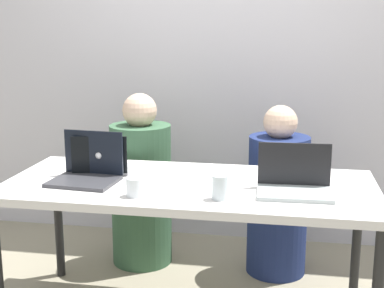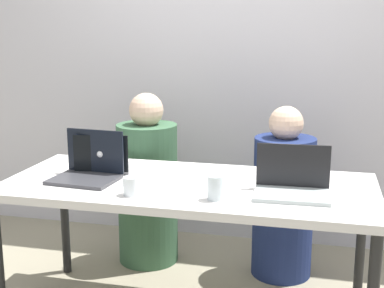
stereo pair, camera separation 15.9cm
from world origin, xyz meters
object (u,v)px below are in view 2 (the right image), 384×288
laptop_front_left (88,169)px  water_glass_left (131,187)px  person_on_right (283,202)px  laptop_front_right (292,185)px  laptop_back_left (104,163)px  person_on_left (148,188)px  water_glass_right (215,189)px

laptop_front_left → water_glass_left: bearing=-28.0°
person_on_right → laptop_front_right: bearing=85.4°
person_on_right → laptop_back_left: (-0.92, -0.54, 0.32)m
person_on_left → laptop_front_right: 1.22m
person_on_left → water_glass_left: bearing=108.8°
person_on_left → laptop_front_right: size_ratio=3.14×
water_glass_left → laptop_front_right: bearing=14.1°
person_on_right → water_glass_left: 1.14m
laptop_back_left → laptop_front_left: laptop_front_left is taller
water_glass_right → laptop_front_right: bearing=25.3°
person_on_left → water_glass_left: size_ratio=12.84×
person_on_right → laptop_back_left: bearing=19.4°
person_on_right → laptop_front_right: person_on_right is taller
person_on_right → laptop_front_right: size_ratio=2.99×
person_on_left → laptop_front_left: (-0.08, -0.70, 0.30)m
person_on_right → laptop_back_left: person_on_right is taller
person_on_left → laptop_front_left: bearing=88.3°
laptop_front_left → water_glass_left: (0.30, -0.20, -0.02)m
laptop_front_left → laptop_front_right: (1.02, -0.02, -0.00)m
water_glass_right → laptop_back_left: bearing=153.6°
laptop_front_left → laptop_back_left: bearing=87.5°
water_glass_left → water_glass_right: size_ratio=0.78×
laptop_front_left → laptop_front_right: bearing=3.9°
laptop_front_right → water_glass_right: (-0.33, -0.16, -0.00)m
person_on_right → laptop_back_left: 1.11m
person_on_left → water_glass_right: size_ratio=9.98×
laptop_back_left → water_glass_left: size_ratio=3.73×
laptop_back_left → laptop_front_right: 1.02m
laptop_front_left → water_glass_right: laptop_front_left is taller
person_on_left → water_glass_right: (0.61, -0.87, 0.30)m
person_on_right → laptop_front_left: size_ratio=3.09×
person_on_right → water_glass_right: bearing=63.1°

